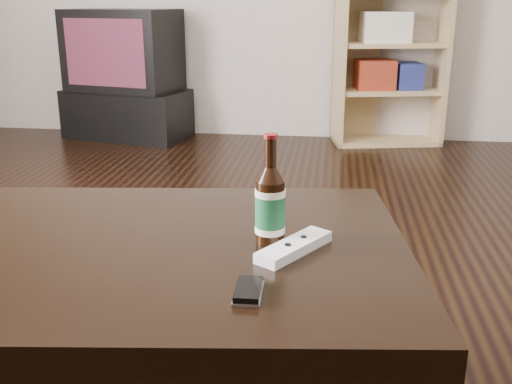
# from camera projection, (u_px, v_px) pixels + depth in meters

# --- Properties ---
(floor) EXTENTS (5.00, 6.00, 0.01)m
(floor) POSITION_uv_depth(u_px,v_px,m) (175.00, 363.00, 1.73)
(floor) COLOR black
(floor) RESTS_ON ground
(tv_stand) EXTENTS (0.96, 0.63, 0.35)m
(tv_stand) POSITION_uv_depth(u_px,v_px,m) (128.00, 114.00, 4.45)
(tv_stand) COLOR black
(tv_stand) RESTS_ON floor
(tv) EXTENTS (0.84, 0.63, 0.57)m
(tv) POSITION_uv_depth(u_px,v_px,m) (123.00, 50.00, 4.30)
(tv) COLOR black
(tv) RESTS_ON tv_stand
(bookshelf) EXTENTS (0.80, 0.48, 1.38)m
(bookshelf) POSITION_uv_depth(u_px,v_px,m) (389.00, 40.00, 4.14)
(bookshelf) COLOR tan
(bookshelf) RESTS_ON floor
(coffee_table) EXTENTS (1.43, 0.94, 0.50)m
(coffee_table) POSITION_uv_depth(u_px,v_px,m) (93.00, 273.00, 1.29)
(coffee_table) COLOR black
(coffee_table) RESTS_ON floor
(beer_bottle) EXTENTS (0.07, 0.07, 0.24)m
(beer_bottle) POSITION_uv_depth(u_px,v_px,m) (270.00, 205.00, 1.25)
(beer_bottle) COLOR black
(beer_bottle) RESTS_ON coffee_table
(phone) EXTENTS (0.05, 0.09, 0.02)m
(phone) POSITION_uv_depth(u_px,v_px,m) (248.00, 291.00, 1.05)
(phone) COLOR #B8B8BA
(phone) RESTS_ON coffee_table
(remote) EXTENTS (0.15, 0.19, 0.02)m
(remote) POSITION_uv_depth(u_px,v_px,m) (294.00, 247.00, 1.22)
(remote) COLOR white
(remote) RESTS_ON coffee_table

